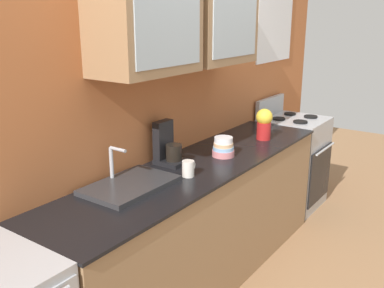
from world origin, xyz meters
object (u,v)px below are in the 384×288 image
vase (264,123)px  sink_faucet (130,184)px  coffee_maker (168,148)px  bowl_stack (223,147)px  cup_near_sink (188,169)px  stove_range (292,161)px

vase → sink_faucet: bearing=172.8°
sink_faucet → coffee_maker: 0.49m
vase → bowl_stack: bearing=176.1°
sink_faucet → vase: 1.40m
coffee_maker → vase: bearing=-16.3°
bowl_stack → cup_near_sink: bearing=-175.9°
vase → coffee_maker: bearing=163.7°
cup_near_sink → bowl_stack: bearing=4.1°
sink_faucet → cup_near_sink: bearing=-26.1°
cup_near_sink → stove_range: bearing=2.2°
stove_range → bowl_stack: 1.48m
sink_faucet → vase: size_ratio=2.16×
stove_range → bowl_stack: (-1.39, -0.04, 0.50)m
bowl_stack → vase: 0.57m
sink_faucet → cup_near_sink: (0.35, -0.17, 0.03)m
stove_range → bowl_stack: size_ratio=6.72×
stove_range → coffee_maker: bearing=173.8°
bowl_stack → vase: (0.56, -0.04, 0.07)m
stove_range → coffee_maker: size_ratio=3.69×
stove_range → coffee_maker: (-1.74, 0.19, 0.54)m
stove_range → coffee_maker: 1.83m
stove_range → vase: bearing=-174.7°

